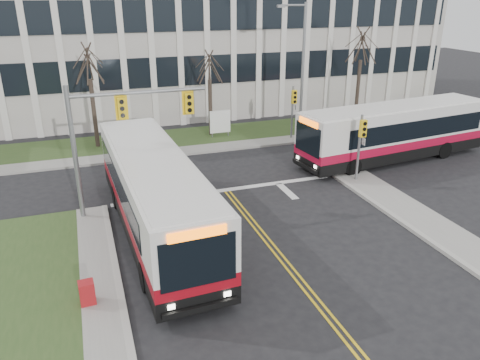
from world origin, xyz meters
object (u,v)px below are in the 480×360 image
object	(u,v)px
bus_cross	(394,133)
newspaper_box_red	(87,294)
directory_sign	(220,122)
streetlight	(301,64)
bus_main	(155,196)

from	to	relation	value
bus_cross	newspaper_box_red	bearing A→B (deg)	-70.35
directory_sign	newspaper_box_red	bearing A→B (deg)	-119.77
bus_cross	newspaper_box_red	size ratio (longest dim) A/B	13.36
directory_sign	bus_cross	bearing A→B (deg)	-42.28
streetlight	bus_main	size ratio (longest dim) A/B	0.71
directory_sign	bus_cross	xyz separation A→B (m)	(8.80, -8.00, 0.52)
bus_cross	directory_sign	bearing A→B (deg)	-138.97
bus_cross	newspaper_box_red	xyz separation A→B (m)	(-18.66, -9.24, -1.22)
directory_sign	bus_cross	world-z (taller)	bus_cross
streetlight	directory_sign	bearing A→B (deg)	166.77
streetlight	directory_sign	xyz separation A→B (m)	(-5.53, 1.30, -4.02)
bus_cross	streetlight	bearing A→B (deg)	-160.69
streetlight	newspaper_box_red	size ratio (longest dim) A/B	9.68
bus_cross	newspaper_box_red	world-z (taller)	bus_cross
bus_main	bus_cross	bearing A→B (deg)	14.65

